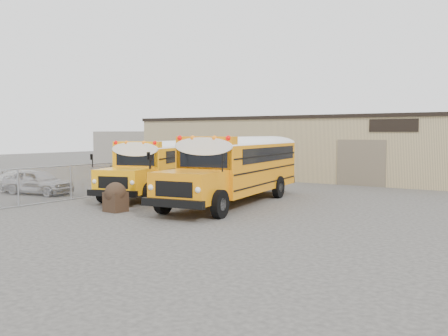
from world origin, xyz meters
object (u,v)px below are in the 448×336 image
Objects in this scene: car_silver at (38,182)px; car_white at (30,181)px; school_bus_right at (282,157)px; tarp_bundle at (116,197)px; school_bus_left at (199,157)px; car_dark at (138,169)px.

car_silver reaches higher than car_white.
car_white is at bearing -138.79° from school_bus_right.
school_bus_right is at bearing -53.84° from car_silver.
car_silver reaches higher than tarp_bundle.
school_bus_left is 6.03m from car_dark.
tarp_bundle is at bearing -113.76° from car_silver.
car_silver is 1.61m from car_white.
car_white is (-9.65, 2.41, -0.03)m from tarp_bundle.
tarp_bundle is 9.94m from car_white.
tarp_bundle is 16.23m from car_dark.
car_silver is (-9.84, -10.46, -1.22)m from school_bus_right.
car_silver is (-8.12, 1.90, 0.05)m from tarp_bundle.
school_bus_left is at bearing -29.66° from car_silver.
car_white is at bearing 169.34° from car_dark.
school_bus_left reaches higher than car_silver.
school_bus_left is 11.04m from car_white.
tarp_bundle is at bearing -97.89° from school_bus_right.
tarp_bundle is (4.58, -12.16, -1.10)m from school_bus_left.
school_bus_left reaches higher than tarp_bundle.
school_bus_right is 9.01× the size of tarp_bundle.
school_bus_right reaches higher than school_bus_left.
car_silver is 0.95× the size of car_white.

